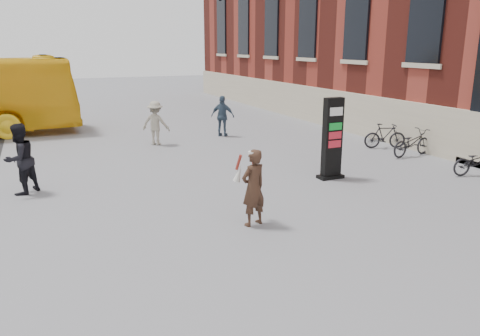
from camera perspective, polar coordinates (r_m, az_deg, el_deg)
name	(u,v)px	position (r m, az deg, el deg)	size (l,w,h in m)	color
ground	(222,220)	(10.78, -2.22, -6.39)	(100.00, 100.00, 0.00)	#9E9EA3
info_pylon	(332,139)	(14.08, 11.18, 3.52)	(0.78, 0.40, 2.42)	black
woman	(253,187)	(10.24, 1.60, -2.30)	(0.78, 0.74, 1.73)	#3D271A
pedestrian_a	(20,159)	(13.72, -25.27, 0.98)	(0.93, 0.72, 1.90)	black
pedestrian_b	(156,123)	(18.98, -10.25, 5.41)	(1.13, 0.65, 1.74)	#9D9683
pedestrian_c	(223,116)	(20.46, -2.13, 6.34)	(1.04, 0.43, 1.77)	#3A4D61
bike_4	(478,161)	(16.06, 27.01, 0.73)	(0.58, 1.66, 0.87)	black
bike_6	(412,143)	(17.89, 20.22, 2.90)	(0.64, 1.84, 0.97)	black
bike_7	(385,136)	(18.93, 17.25, 3.76)	(0.46, 1.61, 0.97)	black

